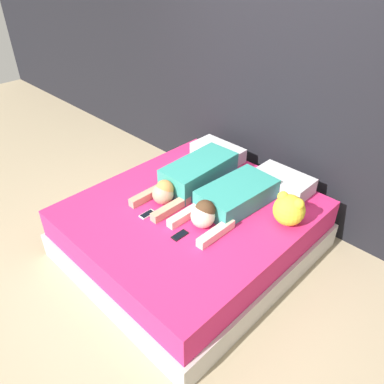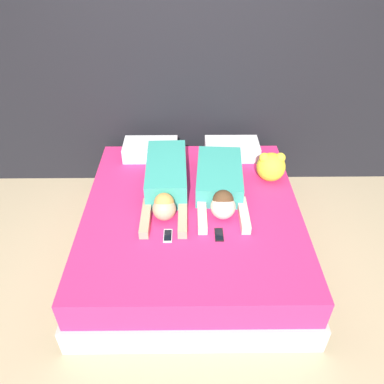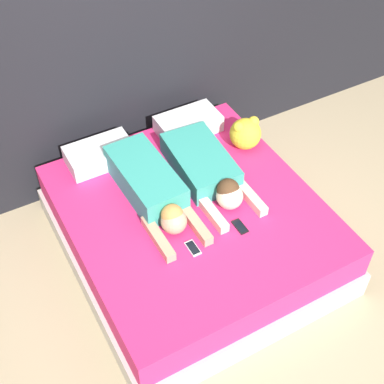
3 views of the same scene
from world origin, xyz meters
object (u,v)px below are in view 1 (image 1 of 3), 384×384
at_px(pillow_head_left, 218,153).
at_px(person_right, 229,200).
at_px(cell_phone_right, 180,235).
at_px(person_left, 192,176).
at_px(cell_phone_left, 147,214).
at_px(pillow_head_right, 283,182).
at_px(plush_toy, 289,209).
at_px(bed, 192,229).

relative_size(pillow_head_left, person_right, 0.52).
bearing_deg(cell_phone_right, person_left, 126.63).
distance_m(cell_phone_left, cell_phone_right, 0.38).
distance_m(pillow_head_right, plush_toy, 0.50).
bearing_deg(person_left, cell_phone_right, -53.37).
distance_m(pillow_head_left, cell_phone_left, 1.14).
height_order(pillow_head_left, pillow_head_right, same).
bearing_deg(plush_toy, pillow_head_left, 160.15).
distance_m(cell_phone_left, plush_toy, 1.15).
bearing_deg(plush_toy, cell_phone_left, -140.55).
xyz_separation_m(pillow_head_right, plush_toy, (0.30, -0.39, 0.06)).
bearing_deg(cell_phone_left, cell_phone_right, 1.10).
distance_m(person_left, cell_phone_left, 0.58).
bearing_deg(person_right, cell_phone_left, -128.07).
bearing_deg(cell_phone_right, pillow_head_right, 80.07).
height_order(pillow_head_left, cell_phone_right, pillow_head_left).
height_order(cell_phone_right, plush_toy, plush_toy).
xyz_separation_m(person_left, cell_phone_right, (0.42, -0.56, -0.10)).
relative_size(cell_phone_left, cell_phone_right, 1.00).
bearing_deg(bed, person_left, 134.14).
bearing_deg(person_left, cell_phone_left, -86.62).
height_order(pillow_head_right, cell_phone_left, pillow_head_right).
xyz_separation_m(bed, person_right, (0.24, 0.20, 0.35)).
distance_m(bed, person_left, 0.48).
distance_m(person_right, plush_toy, 0.50).
bearing_deg(person_right, plush_toy, 21.95).
bearing_deg(cell_phone_left, plush_toy, 39.45).
bearing_deg(pillow_head_right, cell_phone_right, -99.93).
height_order(bed, cell_phone_left, cell_phone_left).
relative_size(pillow_head_right, person_left, 0.49).
bearing_deg(person_right, cell_phone_right, -94.41).
height_order(cell_phone_left, plush_toy, plush_toy).
xyz_separation_m(person_right, cell_phone_left, (-0.42, -0.54, -0.09)).
height_order(pillow_head_left, person_right, person_right).
relative_size(pillow_head_left, cell_phone_left, 3.80).
xyz_separation_m(bed, cell_phone_left, (-0.18, -0.34, 0.26)).
bearing_deg(pillow_head_left, pillow_head_right, 0.00).
bearing_deg(pillow_head_right, person_left, -137.84).
bearing_deg(pillow_head_left, cell_phone_left, -79.35).
bearing_deg(person_right, bed, -140.55).
bearing_deg(person_right, person_left, 176.76).
bearing_deg(bed, pillow_head_left, 116.90).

